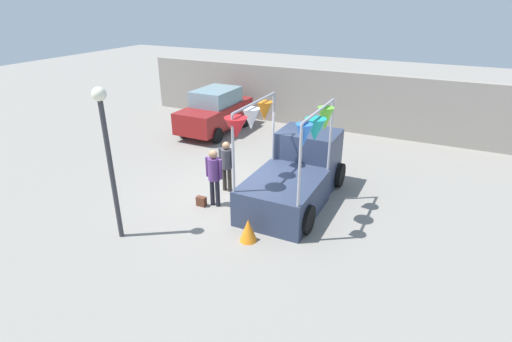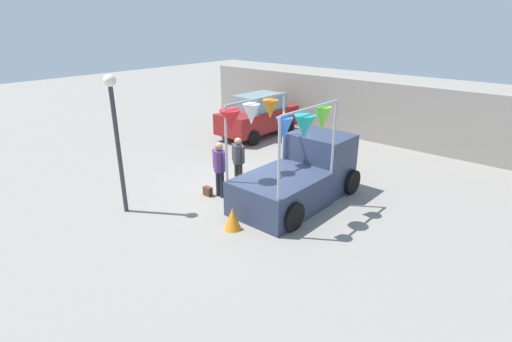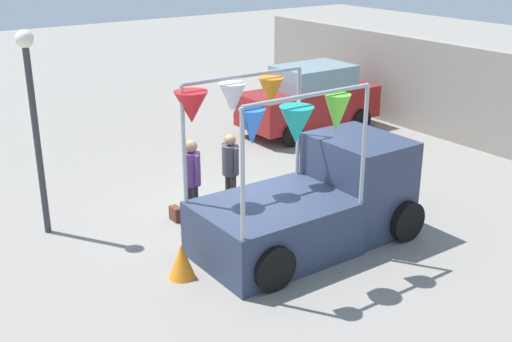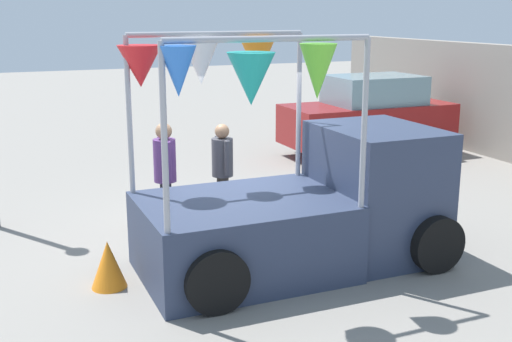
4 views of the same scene
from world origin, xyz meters
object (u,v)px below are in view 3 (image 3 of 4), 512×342
(person_vendor, at_px, (230,165))
(street_lamp, at_px, (33,104))
(vendor_truck, at_px, (317,195))
(folded_kite_bundle_tangerine, at_px, (182,261))
(parked_car, at_px, (310,99))
(handbag, at_px, (176,214))
(person_customer, at_px, (192,174))

(person_vendor, height_order, street_lamp, street_lamp)
(vendor_truck, height_order, folded_kite_bundle_tangerine, vendor_truck)
(parked_car, relative_size, handbag, 14.29)
(folded_kite_bundle_tangerine, bearing_deg, vendor_truck, 85.38)
(street_lamp, bearing_deg, handbag, 67.01)
(handbag, relative_size, folded_kite_bundle_tangerine, 0.47)
(person_customer, bearing_deg, handbag, -150.26)
(person_customer, bearing_deg, folded_kite_bundle_tangerine, -35.29)
(vendor_truck, relative_size, parked_car, 1.04)
(parked_car, distance_m, handbag, 6.95)
(person_vendor, distance_m, street_lamp, 3.91)
(parked_car, bearing_deg, person_customer, -58.79)
(street_lamp, bearing_deg, person_vendor, 71.69)
(person_vendor, bearing_deg, folded_kite_bundle_tangerine, -49.57)
(handbag, bearing_deg, parked_car, 117.86)
(handbag, bearing_deg, vendor_truck, 36.92)
(parked_car, relative_size, folded_kite_bundle_tangerine, 6.67)
(street_lamp, xyz_separation_m, folded_kite_bundle_tangerine, (2.99, 1.24, -2.19))
(parked_car, xyz_separation_m, person_customer, (3.58, -5.90, 0.10))
(parked_car, bearing_deg, vendor_truck, -38.77)
(person_customer, height_order, street_lamp, street_lamp)
(vendor_truck, relative_size, person_vendor, 2.57)
(person_customer, xyz_separation_m, handbag, (-0.35, -0.20, -0.90))
(parked_car, height_order, person_customer, parked_car)
(folded_kite_bundle_tangerine, bearing_deg, person_vendor, 130.43)
(vendor_truck, bearing_deg, street_lamp, -129.19)
(parked_car, relative_size, person_customer, 2.32)
(vendor_truck, xyz_separation_m, folded_kite_bundle_tangerine, (-0.22, -2.69, -0.59))
(handbag, xyz_separation_m, folded_kite_bundle_tangerine, (2.04, -1.00, 0.16))
(vendor_truck, xyz_separation_m, parked_car, (-5.48, 4.40, 0.06))
(vendor_truck, bearing_deg, person_vendor, -166.13)
(parked_car, bearing_deg, street_lamp, -74.73)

